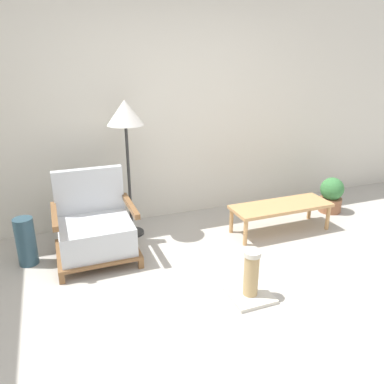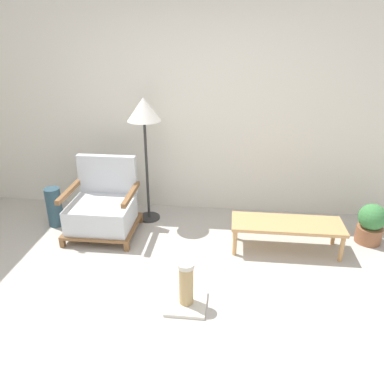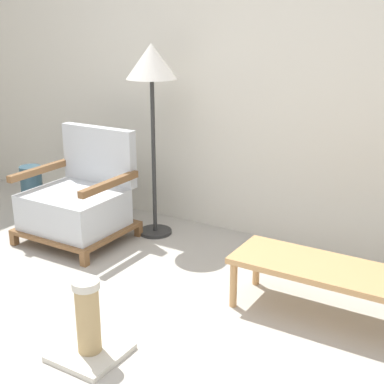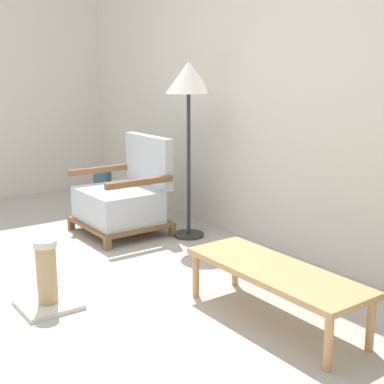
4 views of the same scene
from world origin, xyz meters
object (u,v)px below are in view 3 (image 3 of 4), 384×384
at_px(coffee_table, 332,273).
at_px(vase, 32,193).
at_px(floor_lamp, 152,72).
at_px(armchair, 78,202).
at_px(scratching_post, 89,329).

height_order(coffee_table, vase, vase).
distance_m(floor_lamp, vase, 1.51).
bearing_deg(vase, coffee_table, -5.45).
height_order(armchair, scratching_post, armchair).
relative_size(armchair, scratching_post, 1.98).
xyz_separation_m(floor_lamp, coffee_table, (1.58, -0.53, -0.98)).
height_order(floor_lamp, vase, floor_lamp).
relative_size(coffee_table, vase, 2.44).
bearing_deg(armchair, floor_lamp, 42.25).
height_order(vase, scratching_post, vase).
relative_size(floor_lamp, scratching_post, 3.47).
bearing_deg(coffee_table, armchair, 176.11).
relative_size(floor_lamp, vase, 3.14).
bearing_deg(vase, floor_lamp, 14.69).
height_order(armchair, coffee_table, armchair).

